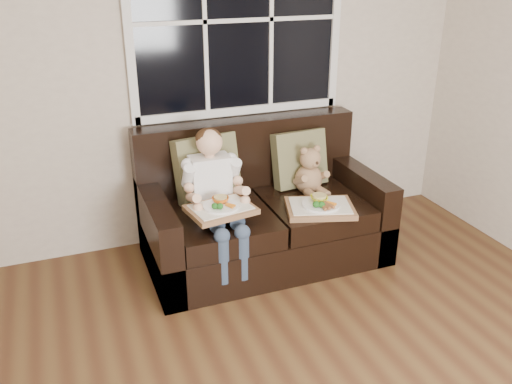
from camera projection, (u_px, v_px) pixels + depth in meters
name	position (u px, v px, depth m)	size (l,w,h in m)	color
room_walls	(375.00, 131.00, 1.60)	(4.52, 5.02, 2.71)	beige
window_back	(238.00, 20.00, 3.85)	(1.62, 0.04, 1.37)	black
loveseat	(261.00, 216.00, 3.99)	(1.70, 0.92, 0.96)	black
pillow_left	(207.00, 168.00, 3.85)	(0.50, 0.30, 0.48)	olive
pillow_right	(300.00, 159.00, 4.10)	(0.44, 0.23, 0.43)	olive
child	(215.00, 187.00, 3.62)	(0.39, 0.60, 0.89)	white
teddy_bear	(310.00, 173.00, 3.99)	(0.23, 0.29, 0.37)	#A27D55
tray_left	(221.00, 208.00, 3.50)	(0.46, 0.38, 0.09)	#9B7346
tray_right	(320.00, 207.00, 3.73)	(0.54, 0.47, 0.10)	#9B7346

